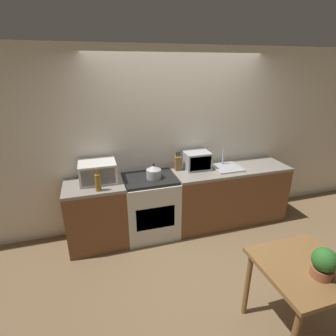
{
  "coord_description": "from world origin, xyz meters",
  "views": [
    {
      "loc": [
        -1.22,
        -2.57,
        2.35
      ],
      "look_at": [
        -0.27,
        0.57,
        1.05
      ],
      "focal_mm": 28.0,
      "sensor_mm": 36.0,
      "label": 1
    }
  ],
  "objects_px": {
    "microwave": "(98,172)",
    "toaster_oven": "(197,160)",
    "kettle": "(154,172)",
    "dining_table": "(303,277)",
    "stove_range": "(150,206)",
    "bottle": "(98,182)"
  },
  "relations": [
    {
      "from": "kettle",
      "to": "dining_table",
      "type": "height_order",
      "value": "kettle"
    },
    {
      "from": "microwave",
      "to": "bottle",
      "type": "bearing_deg",
      "value": -92.72
    },
    {
      "from": "microwave",
      "to": "dining_table",
      "type": "xyz_separation_m",
      "value": [
        1.57,
        -1.99,
        -0.38
      ]
    },
    {
      "from": "stove_range",
      "to": "toaster_oven",
      "type": "xyz_separation_m",
      "value": [
        0.75,
        0.13,
        0.58
      ]
    },
    {
      "from": "stove_range",
      "to": "kettle",
      "type": "xyz_separation_m",
      "value": [
        0.05,
        -0.03,
        0.54
      ]
    },
    {
      "from": "stove_range",
      "to": "kettle",
      "type": "relative_size",
      "value": 4.23
    },
    {
      "from": "toaster_oven",
      "to": "dining_table",
      "type": "height_order",
      "value": "toaster_oven"
    },
    {
      "from": "toaster_oven",
      "to": "microwave",
      "type": "bearing_deg",
      "value": -178.35
    },
    {
      "from": "stove_range",
      "to": "microwave",
      "type": "xyz_separation_m",
      "value": [
        -0.68,
        0.09,
        0.59
      ]
    },
    {
      "from": "toaster_oven",
      "to": "dining_table",
      "type": "distance_m",
      "value": 2.07
    },
    {
      "from": "bottle",
      "to": "kettle",
      "type": "bearing_deg",
      "value": 13.31
    },
    {
      "from": "stove_range",
      "to": "toaster_oven",
      "type": "relative_size",
      "value": 2.44
    },
    {
      "from": "bottle",
      "to": "toaster_oven",
      "type": "height_order",
      "value": "bottle"
    },
    {
      "from": "microwave",
      "to": "toaster_oven",
      "type": "bearing_deg",
      "value": 1.65
    },
    {
      "from": "dining_table",
      "to": "stove_range",
      "type": "bearing_deg",
      "value": 115.14
    },
    {
      "from": "stove_range",
      "to": "microwave",
      "type": "distance_m",
      "value": 0.9
    },
    {
      "from": "dining_table",
      "to": "microwave",
      "type": "bearing_deg",
      "value": 128.26
    },
    {
      "from": "microwave",
      "to": "bottle",
      "type": "xyz_separation_m",
      "value": [
        -0.01,
        -0.3,
        -0.02
      ]
    },
    {
      "from": "bottle",
      "to": "dining_table",
      "type": "xyz_separation_m",
      "value": [
        1.59,
        -1.7,
        -0.36
      ]
    },
    {
      "from": "microwave",
      "to": "toaster_oven",
      "type": "height_order",
      "value": "microwave"
    },
    {
      "from": "microwave",
      "to": "toaster_oven",
      "type": "xyz_separation_m",
      "value": [
        1.42,
        0.04,
        -0.0
      ]
    },
    {
      "from": "kettle",
      "to": "dining_table",
      "type": "xyz_separation_m",
      "value": [
        0.84,
        -1.87,
        -0.33
      ]
    }
  ]
}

